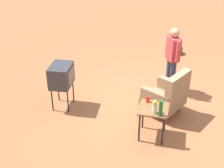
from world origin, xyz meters
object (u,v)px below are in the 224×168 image
at_px(tv_on_stand, 61,76).
at_px(bottle_wine_green, 161,108).
at_px(side_table, 153,112).
at_px(soda_can_red, 148,99).
at_px(armchair, 168,95).
at_px(person_standing, 172,57).
at_px(flower_vase, 155,106).

relative_size(tv_on_stand, bottle_wine_green, 3.22).
distance_m(side_table, soda_can_red, 0.29).
height_order(armchair, soda_can_red, armchair).
bearing_deg(tv_on_stand, armchair, 95.46).
bearing_deg(side_table, armchair, 165.92).
height_order(person_standing, soda_can_red, person_standing).
bearing_deg(bottle_wine_green, person_standing, 178.76).
xyz_separation_m(side_table, soda_can_red, (-0.19, -0.14, 0.16)).
relative_size(soda_can_red, flower_vase, 0.46).
distance_m(armchair, person_standing, 1.13).
height_order(tv_on_stand, flower_vase, tv_on_stand).
xyz_separation_m(armchair, tv_on_stand, (0.22, -2.32, 0.28)).
height_order(tv_on_stand, person_standing, person_standing).
bearing_deg(flower_vase, bottle_wine_green, 62.16).
relative_size(side_table, soda_can_red, 5.38).
xyz_separation_m(side_table, bottle_wine_green, (0.22, 0.15, 0.26)).
bearing_deg(person_standing, side_table, -5.83).
bearing_deg(armchair, side_table, -14.08).
distance_m(tv_on_stand, person_standing, 2.63).
xyz_separation_m(armchair, flower_vase, (0.98, -0.18, 0.31)).
xyz_separation_m(bottle_wine_green, flower_vase, (-0.06, -0.11, -0.01)).
relative_size(person_standing, flower_vase, 6.19).
bearing_deg(soda_can_red, side_table, 37.25).
height_order(armchair, bottle_wine_green, armchair).
xyz_separation_m(person_standing, bottle_wine_green, (2.08, -0.05, -0.12)).
relative_size(side_table, bottle_wine_green, 2.05).
bearing_deg(armchair, flower_vase, -10.22).
distance_m(armchair, side_table, 0.85).
distance_m(armchair, tv_on_stand, 2.34).
relative_size(soda_can_red, bottle_wine_green, 0.38).
distance_m(bottle_wine_green, flower_vase, 0.13).
bearing_deg(side_table, tv_on_stand, -105.93).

